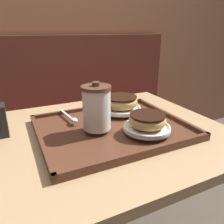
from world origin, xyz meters
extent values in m
cube|color=#9E6B4C|center=(0.00, 1.10, 1.20)|extent=(8.00, 0.05, 2.40)
cube|color=brown|center=(0.29, 0.84, 0.23)|extent=(1.35, 0.44, 0.45)
cube|color=brown|center=(0.29, 1.02, 0.73)|extent=(1.35, 0.08, 0.55)
cube|color=tan|center=(0.00, 0.00, 0.71)|extent=(0.80, 0.66, 0.03)
cylinder|color=#333338|center=(0.00, 0.00, 0.35)|extent=(0.08, 0.08, 0.69)
cube|color=#512D1E|center=(0.03, -0.01, 0.73)|extent=(0.47, 0.38, 0.01)
cube|color=#512D1E|center=(0.03, -0.20, 0.74)|extent=(0.47, 0.01, 0.01)
cube|color=#512D1E|center=(0.03, 0.17, 0.74)|extent=(0.47, 0.01, 0.01)
cube|color=#512D1E|center=(-0.20, -0.01, 0.74)|extent=(0.01, 0.38, 0.01)
cube|color=#512D1E|center=(0.26, -0.01, 0.74)|extent=(0.01, 0.38, 0.01)
cylinder|color=white|center=(-0.03, -0.02, 0.81)|extent=(0.08, 0.08, 0.12)
cylinder|color=brown|center=(-0.03, -0.02, 0.88)|extent=(0.09, 0.09, 0.01)
cylinder|color=brown|center=(-0.03, -0.02, 0.89)|extent=(0.02, 0.02, 0.01)
cylinder|color=white|center=(0.11, -0.10, 0.75)|extent=(0.14, 0.14, 0.01)
torus|color=white|center=(0.11, -0.10, 0.76)|extent=(0.14, 0.14, 0.01)
torus|color=tan|center=(0.11, -0.10, 0.78)|extent=(0.11, 0.11, 0.03)
cylinder|color=black|center=(0.11, -0.10, 0.80)|extent=(0.11, 0.11, 0.00)
cylinder|color=white|center=(0.11, 0.09, 0.75)|extent=(0.15, 0.15, 0.01)
torus|color=white|center=(0.11, 0.09, 0.76)|extent=(0.15, 0.15, 0.01)
torus|color=tan|center=(0.11, 0.09, 0.78)|extent=(0.13, 0.13, 0.04)
cylinder|color=black|center=(0.11, 0.09, 0.80)|extent=(0.12, 0.12, 0.00)
ellipsoid|color=silver|center=(-0.08, 0.06, 0.75)|extent=(0.03, 0.04, 0.01)
cube|color=silver|center=(-0.09, 0.13, 0.75)|extent=(0.02, 0.11, 0.00)
camera|label=1|loc=(-0.25, -0.60, 1.04)|focal=35.00mm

